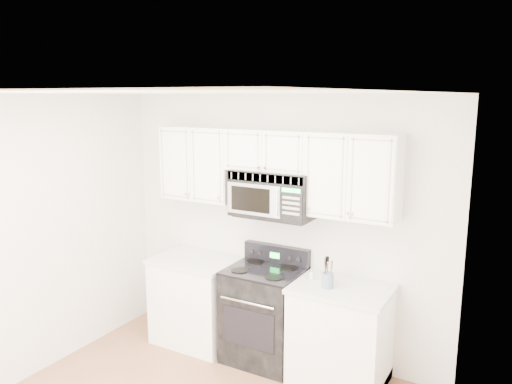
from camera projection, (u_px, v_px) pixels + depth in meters
The scene contains 9 objects.
room at pixel (165, 281), 3.50m from camera, with size 3.51×3.51×2.61m.
base_cabinet_left at pixel (197, 302), 5.28m from camera, with size 0.86×0.65×0.92m.
base_cabinet_right at pixel (340, 338), 4.51m from camera, with size 0.86×0.65×0.92m.
range at pixel (264, 313), 4.89m from camera, with size 0.71×0.65×1.11m.
upper_cabinets at pixel (271, 165), 4.73m from camera, with size 2.44×0.37×0.75m.
microwave at pixel (274, 193), 4.72m from camera, with size 0.80×0.45×0.44m.
utensil_crock at pixel (328, 280), 4.38m from camera, with size 0.11×0.11×0.29m.
shaker_salt at pixel (312, 274), 4.58m from camera, with size 0.04×0.04×0.09m.
shaker_pepper at pixel (325, 278), 4.46m from camera, with size 0.05×0.05×0.11m.
Camera 1 is at (2.19, -2.57, 2.58)m, focal length 35.00 mm.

